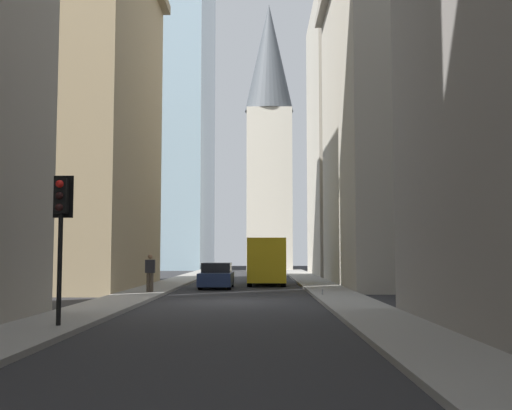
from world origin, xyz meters
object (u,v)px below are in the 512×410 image
sedan_navy (217,276)px  traffic_light_foreground (61,214)px  delivery_truck (266,261)px  pedestrian (150,271)px  discarded_bottle (322,292)px

sedan_navy → traffic_light_foreground: traffic_light_foreground is taller
delivery_truck → sedan_navy: (-3.89, 2.80, -0.80)m
delivery_truck → pedestrian: bearing=148.9°
traffic_light_foreground → discarded_bottle: 14.03m
traffic_light_foreground → pedestrian: size_ratio=2.18×
traffic_light_foreground → delivery_truck: bearing=-13.7°
sedan_navy → pedestrian: pedestrian is taller
traffic_light_foreground → pedestrian: 13.37m
sedan_navy → delivery_truck: bearing=-35.8°
discarded_bottle → sedan_navy: bearing=35.4°
pedestrian → traffic_light_foreground: bearing=-179.6°
discarded_bottle → delivery_truck: bearing=12.0°
sedan_navy → discarded_bottle: sedan_navy is taller
pedestrian → discarded_bottle: (-1.93, -7.93, -0.86)m
traffic_light_foreground → sedan_navy: bearing=-8.2°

